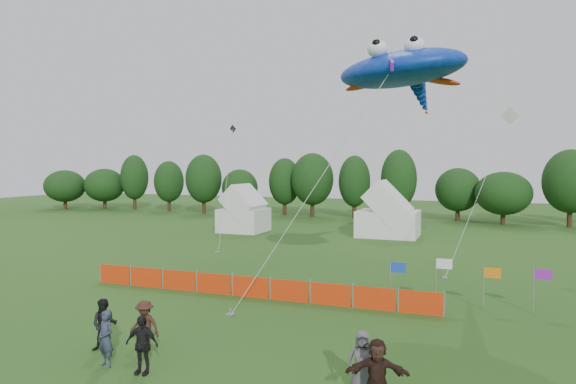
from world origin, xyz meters
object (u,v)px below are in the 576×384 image
(spectator_d, at_px, (142,344))
(stingray_kite, at_px, (403,72))
(spectator_f, at_px, (377,373))
(spectator_c, at_px, (145,325))
(tent_left, at_px, (244,213))
(tent_right, at_px, (388,215))
(spectator_e, at_px, (362,362))
(spectator_a, at_px, (106,339))
(spectator_b, at_px, (105,325))
(barrier_fence, at_px, (250,287))

(spectator_d, height_order, stingray_kite, stingray_kite)
(stingray_kite, bearing_deg, spectator_f, -84.44)
(spectator_c, height_order, spectator_d, spectator_d)
(spectator_f, distance_m, stingray_kite, 15.46)
(tent_left, xyz_separation_m, spectator_c, (10.56, -29.71, -0.96))
(tent_right, height_order, spectator_e, tent_right)
(spectator_a, height_order, spectator_f, spectator_f)
(spectator_e, distance_m, stingray_kite, 14.95)
(tent_right, bearing_deg, stingray_kite, -78.66)
(spectator_d, bearing_deg, stingray_kite, 55.85)
(stingray_kite, bearing_deg, spectator_a, -121.23)
(tent_right, xyz_separation_m, stingray_kite, (4.15, -20.70, 8.90))
(spectator_d, xyz_separation_m, stingray_kite, (5.97, 12.23, 9.91))
(spectator_c, bearing_deg, spectator_d, -57.57)
(spectator_b, distance_m, spectator_d, 2.67)
(tent_left, relative_size, spectator_f, 2.28)
(stingray_kite, bearing_deg, tent_left, 132.67)
(stingray_kite, bearing_deg, spectator_b, -127.12)
(barrier_fence, bearing_deg, spectator_d, -85.46)
(spectator_a, height_order, spectator_d, spectator_d)
(tent_right, xyz_separation_m, spectator_c, (-2.94, -31.27, -1.04))
(spectator_c, bearing_deg, spectator_e, -5.92)
(spectator_a, distance_m, spectator_b, 1.49)
(tent_left, xyz_separation_m, spectator_d, (11.68, -31.38, -0.93))
(spectator_b, xyz_separation_m, spectator_d, (2.40, -1.16, 0.01))
(tent_right, relative_size, spectator_f, 2.98)
(spectator_d, bearing_deg, tent_right, 78.72)
(tent_right, xyz_separation_m, spectator_e, (4.75, -31.86, -1.03))
(spectator_a, distance_m, spectator_f, 8.54)
(tent_left, xyz_separation_m, spectator_f, (18.80, -30.95, -0.93))
(tent_right, distance_m, stingray_kite, 22.92)
(tent_left, relative_size, spectator_e, 2.33)
(tent_left, distance_m, spectator_e, 35.39)
(spectator_d, bearing_deg, spectator_b, 146.01)
(tent_left, height_order, tent_right, tent_right)
(spectator_f, bearing_deg, spectator_e, 117.13)
(tent_left, xyz_separation_m, tent_right, (13.50, 1.55, 0.08))
(spectator_e, height_order, stingray_kite, stingray_kite)
(spectator_c, relative_size, spectator_d, 0.96)
(tent_right, bearing_deg, spectator_a, -95.61)
(stingray_kite, bearing_deg, spectator_e, -86.91)
(spectator_e, relative_size, spectator_f, 0.98)
(spectator_a, relative_size, spectator_d, 0.99)
(spectator_c, distance_m, spectator_f, 8.34)
(tent_left, bearing_deg, barrier_fence, -63.57)
(tent_left, xyz_separation_m, spectator_e, (18.25, -30.31, -0.95))
(spectator_b, xyz_separation_m, stingray_kite, (8.37, 11.06, 9.92))
(spectator_a, distance_m, spectator_d, 1.41)
(tent_right, relative_size, spectator_d, 2.97)
(spectator_c, xyz_separation_m, spectator_d, (1.12, -1.66, 0.03))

